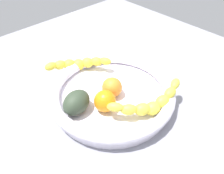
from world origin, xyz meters
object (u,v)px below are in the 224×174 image
object	(u,v)px
fruit_bowl	(112,94)
avocado_dark	(76,102)
banana_draped_left	(151,103)
banana_draped_right	(78,64)
orange_front	(112,86)
orange_mid_left	(105,101)

from	to	relation	value
fruit_bowl	avocado_dark	size ratio (longest dim) A/B	4.36
banana_draped_left	avocado_dark	bearing A→B (deg)	-133.79
banana_draped_right	orange_front	size ratio (longest dim) A/B	3.11
orange_front	fruit_bowl	bearing A→B (deg)	-50.94
fruit_bowl	banana_draped_left	bearing A→B (deg)	15.07
fruit_bowl	orange_front	size ratio (longest dim) A/B	6.21
orange_front	orange_mid_left	size ratio (longest dim) A/B	0.97
banana_draped_left	banana_draped_right	bearing A→B (deg)	-173.79
orange_mid_left	banana_draped_right	bearing A→B (deg)	164.07
banana_draped_right	orange_mid_left	world-z (taller)	orange_mid_left
avocado_dark	fruit_bowl	bearing A→B (deg)	79.74
fruit_bowl	orange_mid_left	world-z (taller)	orange_mid_left
fruit_bowl	avocado_dark	distance (cm)	11.31
fruit_bowl	avocado_dark	xyz separation A→B (cm)	(-1.96, -10.84, 2.54)
banana_draped_right	avocado_dark	xyz separation A→B (cm)	(13.68, -10.96, 0.20)
banana_draped_left	banana_draped_right	distance (cm)	27.17
orange_front	banana_draped_right	bearing A→B (deg)	-179.12
orange_front	orange_mid_left	distance (cm)	6.24
orange_front	avocado_dark	world-z (taller)	avocado_dark
avocado_dark	orange_mid_left	bearing A→B (deg)	50.79
avocado_dark	banana_draped_left	bearing A→B (deg)	46.21
fruit_bowl	orange_front	distance (cm)	2.44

